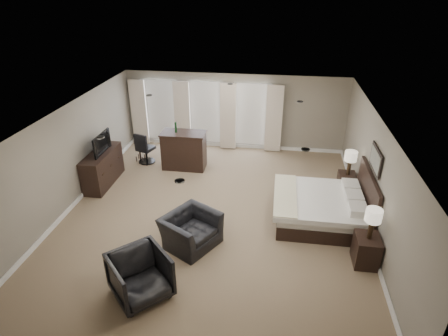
# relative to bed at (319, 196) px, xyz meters

# --- Properties ---
(room) EXTENTS (7.60, 8.60, 2.64)m
(room) POSITION_rel_bed_xyz_m (-2.58, -0.04, 0.62)
(room) COLOR #7D684F
(room) RESTS_ON ground
(window_bay) EXTENTS (5.25, 0.20, 2.30)m
(window_bay) POSITION_rel_bed_xyz_m (-3.58, 4.07, 0.52)
(window_bay) COLOR silver
(window_bay) RESTS_ON room
(bed) EXTENTS (2.15, 2.05, 1.37)m
(bed) POSITION_rel_bed_xyz_m (0.00, 0.00, 0.00)
(bed) COLOR silver
(bed) RESTS_ON ground
(nightstand_near) EXTENTS (0.49, 0.60, 0.65)m
(nightstand_near) POSITION_rel_bed_xyz_m (0.89, -1.45, -0.36)
(nightstand_near) COLOR black
(nightstand_near) RESTS_ON ground
(nightstand_far) EXTENTS (0.45, 0.55, 0.60)m
(nightstand_far) POSITION_rel_bed_xyz_m (0.89, 1.45, -0.38)
(nightstand_far) COLOR black
(nightstand_far) RESTS_ON ground
(lamp_near) EXTENTS (0.33, 0.33, 0.68)m
(lamp_near) POSITION_rel_bed_xyz_m (0.89, -1.45, 0.31)
(lamp_near) COLOR beige
(lamp_near) RESTS_ON nightstand_near
(lamp_far) EXTENTS (0.33, 0.33, 0.68)m
(lamp_far) POSITION_rel_bed_xyz_m (0.89, 1.45, 0.26)
(lamp_far) COLOR beige
(lamp_far) RESTS_ON nightstand_far
(wall_art) EXTENTS (0.04, 0.96, 0.56)m
(wall_art) POSITION_rel_bed_xyz_m (1.12, 0.00, 1.07)
(wall_art) COLOR slate
(wall_art) RESTS_ON room
(dresser) EXTENTS (0.55, 1.70, 0.98)m
(dresser) POSITION_rel_bed_xyz_m (-6.03, 1.03, -0.19)
(dresser) COLOR black
(dresser) RESTS_ON ground
(tv) EXTENTS (0.57, 0.99, 0.13)m
(tv) POSITION_rel_bed_xyz_m (-6.03, 1.03, 0.36)
(tv) COLOR black
(tv) RESTS_ON dresser
(armchair_near) EXTENTS (1.24, 1.38, 1.01)m
(armchair_near) POSITION_rel_bed_xyz_m (-2.88, -1.37, -0.18)
(armchair_near) COLOR black
(armchair_near) RESTS_ON ground
(armchair_far) EXTENTS (1.35, 1.35, 1.01)m
(armchair_far) POSITION_rel_bed_xyz_m (-3.46, -3.00, -0.18)
(armchair_far) COLOR black
(armchair_far) RESTS_ON ground
(bar_counter) EXTENTS (1.37, 0.71, 1.20)m
(bar_counter) POSITION_rel_bed_xyz_m (-3.94, 2.36, -0.09)
(bar_counter) COLOR black
(bar_counter) RESTS_ON ground
(bar_stool_left) EXTENTS (0.40, 0.40, 0.69)m
(bar_stool_left) POSITION_rel_bed_xyz_m (-5.51, 2.64, -0.34)
(bar_stool_left) COLOR black
(bar_stool_left) RESTS_ON ground
(bar_stool_right) EXTENTS (0.49, 0.49, 0.84)m
(bar_stool_right) POSITION_rel_bed_xyz_m (-3.72, 2.84, -0.27)
(bar_stool_right) COLOR black
(bar_stool_right) RESTS_ON ground
(desk_chair) EXTENTS (0.67, 0.67, 1.04)m
(desk_chair) POSITION_rel_bed_xyz_m (-5.25, 2.54, -0.16)
(desk_chair) COLOR black
(desk_chair) RESTS_ON ground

